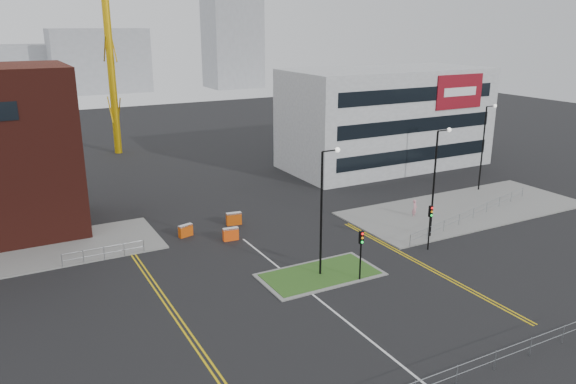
% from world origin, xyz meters
% --- Properties ---
extents(ground, '(200.00, 200.00, 0.00)m').
position_xyz_m(ground, '(0.00, 0.00, 0.00)').
color(ground, black).
rests_on(ground, ground).
extents(pavement_right, '(24.00, 10.00, 0.12)m').
position_xyz_m(pavement_right, '(22.00, 14.00, 0.06)').
color(pavement_right, slate).
rests_on(pavement_right, ground).
extents(island_kerb, '(8.60, 4.60, 0.08)m').
position_xyz_m(island_kerb, '(2.00, 8.00, 0.04)').
color(island_kerb, slate).
rests_on(island_kerb, ground).
extents(grass_island, '(8.00, 4.00, 0.12)m').
position_xyz_m(grass_island, '(2.00, 8.00, 0.06)').
color(grass_island, '#294D19').
rests_on(grass_island, ground).
extents(office_block, '(25.00, 12.20, 12.00)m').
position_xyz_m(office_block, '(26.01, 31.97, 6.00)').
color(office_block, '#A9ABAE').
rests_on(office_block, ground).
extents(streetlamp_island, '(1.46, 0.36, 9.18)m').
position_xyz_m(streetlamp_island, '(2.22, 8.00, 5.41)').
color(streetlamp_island, black).
rests_on(streetlamp_island, ground).
extents(streetlamp_right_near, '(1.46, 0.36, 9.18)m').
position_xyz_m(streetlamp_right_near, '(14.22, 10.00, 5.41)').
color(streetlamp_right_near, black).
rests_on(streetlamp_right_near, ground).
extents(streetlamp_right_far, '(1.46, 0.36, 9.18)m').
position_xyz_m(streetlamp_right_far, '(28.22, 18.00, 5.41)').
color(streetlamp_right_far, black).
rests_on(streetlamp_right_far, ground).
extents(traffic_light_island, '(0.28, 0.33, 3.65)m').
position_xyz_m(traffic_light_island, '(4.00, 5.98, 2.57)').
color(traffic_light_island, black).
rests_on(traffic_light_island, ground).
extents(traffic_light_right, '(0.28, 0.33, 3.65)m').
position_xyz_m(traffic_light_right, '(12.00, 7.98, 2.57)').
color(traffic_light_right, black).
rests_on(traffic_light_right, ground).
extents(railing_front, '(24.05, 0.05, 1.10)m').
position_xyz_m(railing_front, '(0.00, -6.00, 0.78)').
color(railing_front, gray).
rests_on(railing_front, ground).
extents(railing_left, '(6.05, 0.05, 1.10)m').
position_xyz_m(railing_left, '(-11.00, 18.00, 0.74)').
color(railing_left, gray).
rests_on(railing_left, ground).
extents(railing_right, '(19.05, 5.05, 1.10)m').
position_xyz_m(railing_right, '(20.50, 11.50, 0.78)').
color(railing_right, gray).
rests_on(railing_right, ground).
extents(centre_line, '(0.15, 30.00, 0.01)m').
position_xyz_m(centre_line, '(0.00, 2.00, 0.01)').
color(centre_line, silver).
rests_on(centre_line, ground).
extents(yellow_left_a, '(0.12, 24.00, 0.01)m').
position_xyz_m(yellow_left_a, '(-9.00, 10.00, 0.01)').
color(yellow_left_a, gold).
rests_on(yellow_left_a, ground).
extents(yellow_left_b, '(0.12, 24.00, 0.01)m').
position_xyz_m(yellow_left_b, '(-8.70, 10.00, 0.01)').
color(yellow_left_b, gold).
rests_on(yellow_left_b, ground).
extents(yellow_right_a, '(0.12, 20.00, 0.01)m').
position_xyz_m(yellow_right_a, '(9.50, 6.00, 0.01)').
color(yellow_right_a, gold).
rests_on(yellow_right_a, ground).
extents(yellow_right_b, '(0.12, 20.00, 0.01)m').
position_xyz_m(yellow_right_b, '(9.80, 6.00, 0.01)').
color(yellow_right_b, gold).
rests_on(yellow_right_b, ground).
extents(skyline_b, '(24.00, 12.00, 16.00)m').
position_xyz_m(skyline_b, '(10.00, 130.00, 8.00)').
color(skyline_b, gray).
rests_on(skyline_b, ground).
extents(skyline_c, '(14.00, 12.00, 28.00)m').
position_xyz_m(skyline_c, '(45.00, 125.00, 14.00)').
color(skyline_c, gray).
rests_on(skyline_c, ground).
extents(skyline_d, '(30.00, 12.00, 12.00)m').
position_xyz_m(skyline_d, '(-8.00, 140.00, 6.00)').
color(skyline_d, gray).
rests_on(skyline_d, ground).
extents(pedestrian, '(0.73, 0.68, 1.68)m').
position_xyz_m(pedestrian, '(16.19, 14.55, 0.84)').
color(pedestrian, pink).
rests_on(pedestrian, ground).
extents(barrier_left, '(1.32, 0.56, 1.08)m').
position_xyz_m(barrier_left, '(-1.00, 17.25, 0.59)').
color(barrier_left, '#FE4E0E').
rests_on(barrier_left, ground).
extents(barrier_mid, '(1.30, 0.74, 1.04)m').
position_xyz_m(barrier_mid, '(-4.00, 19.85, 0.56)').
color(barrier_mid, '#D54E0B').
rests_on(barrier_mid, ground).
extents(barrier_right, '(1.39, 0.63, 1.13)m').
position_xyz_m(barrier_right, '(0.70, 20.58, 0.61)').
color(barrier_right, '#CA4B0B').
rests_on(barrier_right, ground).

